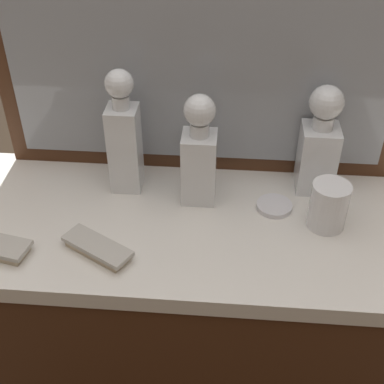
% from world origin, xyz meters
% --- Properties ---
extents(dresser, '(1.30, 0.47, 0.96)m').
position_xyz_m(dresser, '(0.00, 0.00, 0.48)').
color(dresser, '#472816').
rests_on(dresser, ground_plane).
extents(dresser_mirror, '(0.96, 0.03, 0.56)m').
position_xyz_m(dresser_mirror, '(0.00, 0.22, 1.24)').
color(dresser_mirror, '#472816').
rests_on(dresser_mirror, dresser).
extents(crystal_decanter_rear, '(0.08, 0.08, 0.27)m').
position_xyz_m(crystal_decanter_rear, '(0.28, 0.15, 1.07)').
color(crystal_decanter_rear, white).
rests_on(crystal_decanter_rear, dresser).
extents(crystal_decanter_far_left, '(0.07, 0.07, 0.30)m').
position_xyz_m(crystal_decanter_far_left, '(-0.17, 0.12, 1.08)').
color(crystal_decanter_far_left, white).
rests_on(crystal_decanter_far_left, dresser).
extents(crystal_decanter_far_right, '(0.08, 0.08, 0.27)m').
position_xyz_m(crystal_decanter_far_right, '(0.01, 0.09, 1.06)').
color(crystal_decanter_far_right, white).
rests_on(crystal_decanter_far_right, dresser).
extents(crystal_tumbler_rear, '(0.08, 0.08, 0.11)m').
position_xyz_m(crystal_tumbler_rear, '(0.29, 0.01, 1.01)').
color(crystal_tumbler_rear, white).
rests_on(crystal_tumbler_rear, dresser).
extents(silver_brush_rear, '(0.16, 0.12, 0.02)m').
position_xyz_m(silver_brush_rear, '(-0.19, -0.12, 0.97)').
color(silver_brush_rear, '#B7A88C').
rests_on(silver_brush_rear, dresser).
extents(porcelain_dish, '(0.08, 0.08, 0.01)m').
position_xyz_m(porcelain_dish, '(0.18, 0.06, 0.96)').
color(porcelain_dish, silver).
rests_on(porcelain_dish, dresser).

